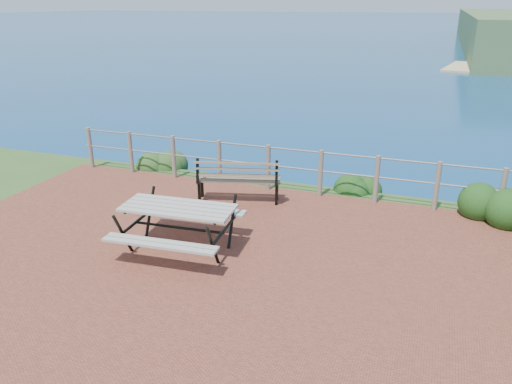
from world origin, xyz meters
The scene contains 8 objects.
ground centered at (0.00, 0.00, 0.00)m, with size 10.00×7.00×0.12m, color brown.
ocean centered at (0.00, 200.00, 0.00)m, with size 1200.00×1200.00×0.00m, color #14547D.
safety_railing centered at (0.00, 3.35, 0.57)m, with size 9.40×0.10×1.00m.
picnic_table centered at (-0.48, 0.17, 0.49)m, with size 1.87×1.58×0.77m.
park_bench centered at (-0.36, 2.51, 0.63)m, with size 1.75×0.85×0.96m.
shrub_right_edge centered at (4.46, 3.37, 0.00)m, with size 0.95×0.95×1.36m, color #133C12.
shrub_lip_west centered at (-3.02, 4.00, 0.00)m, with size 0.81×0.81×0.57m, color #284B1C.
shrub_lip_east centered at (1.94, 4.03, 0.00)m, with size 0.77×0.77×0.51m, color #133C12.
Camera 1 is at (3.21, -6.36, 3.88)m, focal length 35.00 mm.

